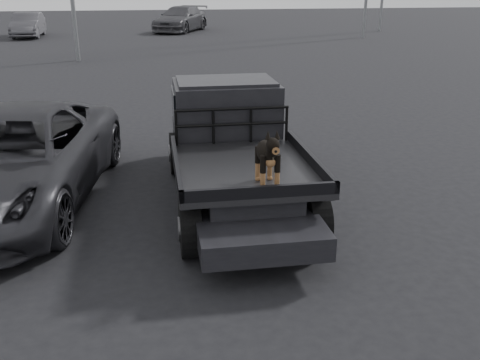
{
  "coord_description": "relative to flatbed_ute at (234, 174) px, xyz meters",
  "views": [
    {
      "loc": [
        -1.12,
        -6.37,
        3.36
      ],
      "look_at": [
        -0.18,
        -0.59,
        1.16
      ],
      "focal_mm": 40.0,
      "sensor_mm": 36.0,
      "label": 1
    }
  ],
  "objects": [
    {
      "name": "ground",
      "position": [
        -0.07,
        -1.52,
        -0.46
      ],
      "size": [
        120.0,
        120.0,
        0.0
      ],
      "primitive_type": "plane",
      "color": "black",
      "rests_on": "ground"
    },
    {
      "name": "flatbed_ute",
      "position": [
        0.0,
        0.0,
        0.0
      ],
      "size": [
        2.0,
        5.4,
        0.92
      ],
      "primitive_type": null,
      "color": "black",
      "rests_on": "ground"
    },
    {
      "name": "ute_cab",
      "position": [
        0.0,
        0.95,
        0.9
      ],
      "size": [
        1.72,
        1.3,
        0.88
      ],
      "primitive_type": null,
      "color": "black",
      "rests_on": "flatbed_ute"
    },
    {
      "name": "headache_rack",
      "position": [
        0.0,
        0.2,
        0.74
      ],
      "size": [
        1.8,
        0.08,
        0.55
      ],
      "primitive_type": null,
      "color": "black",
      "rests_on": "flatbed_ute"
    },
    {
      "name": "dog",
      "position": [
        0.16,
        -1.7,
        0.83
      ],
      "size": [
        0.32,
        0.6,
        0.74
      ],
      "primitive_type": null,
      "color": "black",
      "rests_on": "flatbed_ute"
    },
    {
      "name": "parked_suv",
      "position": [
        -3.42,
        0.45,
        0.28
      ],
      "size": [
        3.19,
        5.63,
        1.48
      ],
      "primitive_type": "imported",
      "rotation": [
        0.0,
        0.0,
        -0.14
      ],
      "color": "#28282D",
      "rests_on": "ground"
    },
    {
      "name": "distant_car_a",
      "position": [
        -8.64,
        27.94,
        0.27
      ],
      "size": [
        1.71,
        4.48,
        1.46
      ],
      "primitive_type": "imported",
      "rotation": [
        0.0,
        0.0,
        0.04
      ],
      "color": "#48474C",
      "rests_on": "ground"
    },
    {
      "name": "distant_car_b",
      "position": [
        0.88,
        30.26,
        0.37
      ],
      "size": [
        4.53,
        6.15,
        1.66
      ],
      "primitive_type": "imported",
      "rotation": [
        0.0,
        0.0,
        -0.44
      ],
      "color": "#404044",
      "rests_on": "ground"
    }
  ]
}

